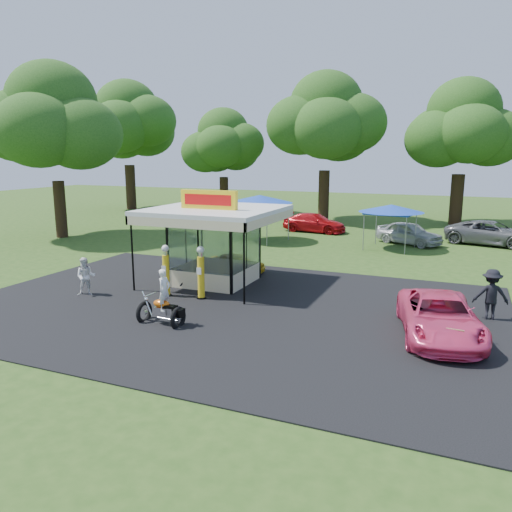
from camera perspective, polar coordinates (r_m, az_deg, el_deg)
The scene contains 22 objects.
ground at distance 17.36m, azimuth -6.38°, elevation -7.59°, with size 120.00×120.00×0.00m, color #294A17.
asphalt_apron at distance 19.03m, azimuth -3.43°, elevation -5.74°, with size 20.00×14.00×0.04m, color black.
gas_station_kiosk at distance 22.09m, azimuth -4.70°, elevation 1.38°, with size 5.40×5.40×4.18m.
gas_pump_left at distance 20.39m, azimuth -10.24°, elevation -1.81°, with size 0.40×0.40×2.13m.
gas_pump_right at distance 19.81m, azimuth -6.31°, elevation -2.06°, with size 0.40×0.40×2.16m.
motorcycle at distance 17.10m, azimuth -10.55°, elevation -5.26°, with size 1.72×0.89×2.01m.
spare_tires at distance 21.87m, azimuth -8.81°, elevation -2.57°, with size 0.96×0.67×0.79m.
a_frame_sign at distance 15.48m, azimuth 21.76°, elevation -9.06°, with size 0.50×0.47×0.87m.
kiosk_car at distance 24.29m, azimuth -2.24°, elevation -0.79°, with size 1.13×2.82×0.96m, color yellow.
pink_sedan at distance 16.75m, azimuth 20.24°, elevation -6.53°, with size 2.25×4.88×1.36m, color #EC4074.
spectator_west at distance 21.42m, azimuth -18.88°, elevation -2.25°, with size 0.77×0.60×1.58m, color white.
spectator_east_a at distance 19.12m, azimuth 25.27°, elevation -4.02°, with size 1.17×0.67×1.81m, color black.
bg_car_b at distance 37.25m, azimuth 6.68°, elevation 3.79°, with size 1.92×4.72×1.37m, color red.
bg_car_c at distance 33.36m, azimuth 17.09°, elevation 2.52°, with size 1.71×4.24×1.44m, color #AFB0B4.
bg_car_d at distance 35.01m, azimuth 25.31°, elevation 2.39°, with size 2.53×5.48×1.52m, color #5D5E60.
tent_west at distance 32.91m, azimuth 0.41°, elevation 6.49°, with size 4.36×4.36×3.05m.
tent_east at distance 31.19m, azimuth 15.20°, elevation 5.23°, with size 3.87×3.87×2.71m.
oak_far_a at distance 54.16m, azimuth -14.44°, elevation 13.83°, with size 10.79×10.79×12.79m.
oak_far_b at distance 48.38m, azimuth -3.74°, elevation 12.19°, with size 8.17×8.17×9.74m.
oak_far_c at distance 43.57m, azimuth 7.95°, elevation 14.18°, with size 10.35×10.35×12.19m.
oak_far_d at distance 43.93m, azimuth 22.46°, elevation 12.75°, with size 9.53×9.53×11.34m.
oak_near at distance 36.95m, azimuth -22.07°, elevation 13.08°, with size 9.95×9.95×11.46m.
Camera 1 is at (8.11, -14.26, 5.68)m, focal length 35.00 mm.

